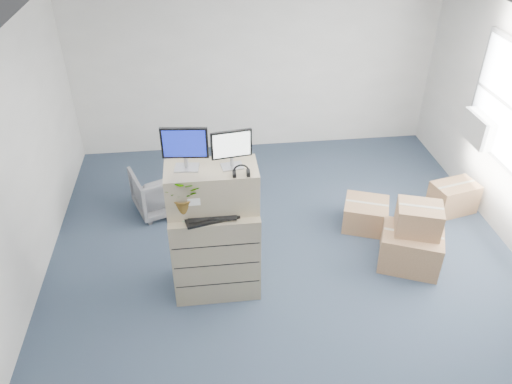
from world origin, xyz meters
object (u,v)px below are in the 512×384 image
Objects in this scene: filing_cabinet_lower at (216,249)px; potted_plant at (184,199)px; water_bottle at (223,195)px; monitor_right at (232,147)px; keyboard at (211,217)px; office_chair at (159,188)px; monitor_left at (185,146)px.

filing_cabinet_lower is 0.86m from potted_plant.
filing_cabinet_lower is 3.66× the size of water_bottle.
monitor_right is 1.36× the size of water_bottle.
keyboard is 0.79× the size of office_chair.
monitor_left is at bearing 168.30° from monitor_right.
filing_cabinet_lower is at bearing -176.09° from monitor_right.
monitor_right is 0.75× the size of keyboard.
water_bottle reaches higher than filing_cabinet_lower.
monitor_left is 0.66× the size of office_chair.
monitor_right is at bearing 26.10° from keyboard.
filing_cabinet_lower is 2.24× the size of potted_plant.
monitor_left is 1.12× the size of monitor_right.
office_chair is (-0.70, 1.83, -0.80)m from keyboard.
office_chair is at bearing 117.07° from water_bottle.
monitor_right is at bearing 16.22° from potted_plant.
office_chair is (-0.44, 1.78, -1.01)m from potted_plant.
monitor_right reaches higher than potted_plant.
filing_cabinet_lower is at bearing 66.83° from keyboard.
monitor_left reaches higher than potted_plant.
water_bottle is 0.43× the size of office_chair.
monitor_right is 0.78m from keyboard.
filing_cabinet_lower is 1.31m from monitor_right.
potted_plant reaches higher than office_chair.
monitor_left reaches higher than monitor_right.
keyboard is 2.12m from office_chair.
monitor_right is 0.58m from water_bottle.
filing_cabinet_lower is 2.39× the size of monitor_left.
monitor_left is 0.70m from water_bottle.
filing_cabinet_lower is at bearing 93.25° from office_chair.
keyboard reaches higher than office_chair.
potted_plant is at bearing 83.56° from office_chair.
potted_plant is (-0.27, 0.05, 0.22)m from keyboard.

